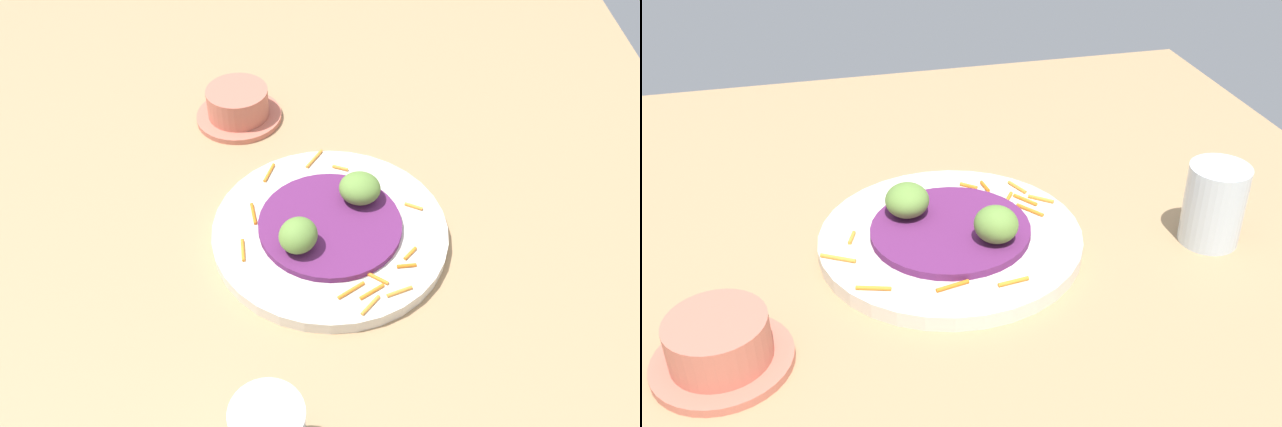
# 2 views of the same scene
# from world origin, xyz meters

# --- Properties ---
(table_surface) EXTENTS (1.10, 1.10, 0.02)m
(table_surface) POSITION_xyz_m (0.00, 0.00, 0.01)
(table_surface) COLOR tan
(table_surface) RESTS_ON ground
(main_plate) EXTENTS (0.27, 0.27, 0.02)m
(main_plate) POSITION_xyz_m (-0.05, -0.05, 0.03)
(main_plate) COLOR silver
(main_plate) RESTS_ON table_surface
(cabbage_bed) EXTENTS (0.17, 0.17, 0.01)m
(cabbage_bed) POSITION_xyz_m (-0.05, -0.05, 0.04)
(cabbage_bed) COLOR #60235B
(cabbage_bed) RESTS_ON main_plate
(carrot_garnish) EXTENTS (0.26, 0.21, 0.00)m
(carrot_garnish) POSITION_xyz_m (-0.07, -0.06, 0.04)
(carrot_garnish) COLOR orange
(carrot_garnish) RESTS_ON main_plate
(guac_scoop_left) EXTENTS (0.05, 0.05, 0.03)m
(guac_scoop_left) POSITION_xyz_m (-0.01, -0.09, 0.06)
(guac_scoop_left) COLOR olive
(guac_scoop_left) RESTS_ON cabbage_bed
(guac_scoop_center) EXTENTS (0.06, 0.06, 0.04)m
(guac_scoop_center) POSITION_xyz_m (-0.09, -0.02, 0.06)
(guac_scoop_center) COLOR olive
(guac_scoop_center) RESTS_ON cabbage_bed
(terracotta_bowl) EXTENTS (0.12, 0.12, 0.05)m
(terracotta_bowl) POSITION_xyz_m (0.18, 0.08, 0.04)
(terracotta_bowl) COLOR #C66B56
(terracotta_bowl) RESTS_ON table_surface
(water_glass) EXTENTS (0.06, 0.06, 0.09)m
(water_glass) POSITION_xyz_m (-0.32, -0.00, 0.06)
(water_glass) COLOR silver
(water_glass) RESTS_ON table_surface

